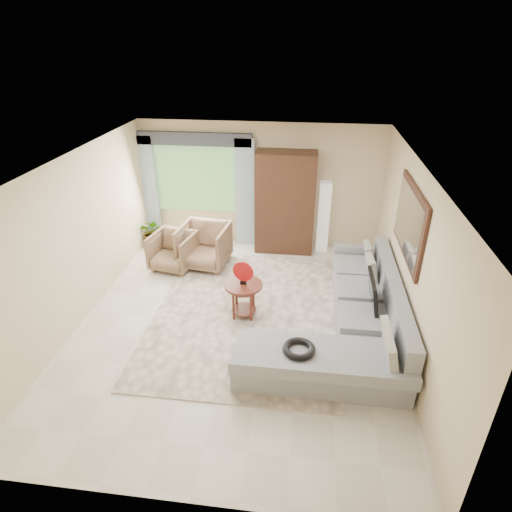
# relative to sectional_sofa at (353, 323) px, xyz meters

# --- Properties ---
(ground) EXTENTS (6.00, 6.00, 0.00)m
(ground) POSITION_rel_sectional_sofa_xyz_m (-1.78, 0.18, -0.28)
(ground) COLOR silver
(ground) RESTS_ON ground
(area_rug) EXTENTS (3.00, 4.00, 0.02)m
(area_rug) POSITION_rel_sectional_sofa_xyz_m (-1.68, 0.47, -0.27)
(area_rug) COLOR beige
(area_rug) RESTS_ON ground
(sectional_sofa) EXTENTS (2.30, 3.46, 0.90)m
(sectional_sofa) POSITION_rel_sectional_sofa_xyz_m (0.00, 0.00, 0.00)
(sectional_sofa) COLOR #919498
(sectional_sofa) RESTS_ON ground
(tv_screen) EXTENTS (0.14, 0.74, 0.48)m
(tv_screen) POSITION_rel_sectional_sofa_xyz_m (0.27, 0.25, 0.44)
(tv_screen) COLOR black
(tv_screen) RESTS_ON sectional_sofa
(garden_hose) EXTENTS (0.43, 0.43, 0.09)m
(garden_hose) POSITION_rel_sectional_sofa_xyz_m (-0.78, -0.99, 0.26)
(garden_hose) COLOR black
(garden_hose) RESTS_ON sectional_sofa
(coffee_table) EXTENTS (0.61, 0.61, 0.61)m
(coffee_table) POSITION_rel_sectional_sofa_xyz_m (-1.72, 0.38, 0.04)
(coffee_table) COLOR #4B1914
(coffee_table) RESTS_ON ground
(red_disc) EXTENTS (0.34, 0.10, 0.34)m
(red_disc) POSITION_rel_sectional_sofa_xyz_m (-1.72, 0.38, 0.56)
(red_disc) COLOR #A61012
(red_disc) RESTS_ON coffee_table
(armchair_left) EXTENTS (0.91, 0.93, 0.73)m
(armchair_left) POSITION_rel_sectional_sofa_xyz_m (-3.33, 1.81, 0.08)
(armchair_left) COLOR #866649
(armchair_left) RESTS_ON ground
(armchair_right) EXTENTS (1.01, 1.03, 0.85)m
(armchair_right) POSITION_rel_sectional_sofa_xyz_m (-2.75, 1.99, 0.14)
(armchair_right) COLOR #90654E
(armchair_right) RESTS_ON ground
(potted_plant) EXTENTS (0.59, 0.53, 0.60)m
(potted_plant) POSITION_rel_sectional_sofa_xyz_m (-4.09, 2.75, 0.02)
(potted_plant) COLOR #999999
(potted_plant) RESTS_ON ground
(armoire) EXTENTS (1.20, 0.55, 2.10)m
(armoire) POSITION_rel_sectional_sofa_xyz_m (-1.23, 2.90, 0.77)
(armoire) COLOR #321C10
(armoire) RESTS_ON ground
(floor_lamp) EXTENTS (0.24, 0.24, 1.50)m
(floor_lamp) POSITION_rel_sectional_sofa_xyz_m (-0.43, 2.96, 0.47)
(floor_lamp) COLOR silver
(floor_lamp) RESTS_ON ground
(window) EXTENTS (1.80, 0.04, 1.40)m
(window) POSITION_rel_sectional_sofa_xyz_m (-3.13, 3.15, 1.12)
(window) COLOR #669E59
(window) RESTS_ON wall_back
(curtain_left) EXTENTS (0.40, 0.08, 2.30)m
(curtain_left) POSITION_rel_sectional_sofa_xyz_m (-4.18, 3.06, 0.87)
(curtain_left) COLOR #9EB7CC
(curtain_left) RESTS_ON ground
(curtain_right) EXTENTS (0.40, 0.08, 2.30)m
(curtain_right) POSITION_rel_sectional_sofa_xyz_m (-2.08, 3.06, 0.87)
(curtain_right) COLOR #9EB7CC
(curtain_right) RESTS_ON ground
(valance) EXTENTS (2.40, 0.12, 0.26)m
(valance) POSITION_rel_sectional_sofa_xyz_m (-3.13, 3.08, 1.97)
(valance) COLOR #1E232D
(valance) RESTS_ON wall_back
(wall_mirror) EXTENTS (0.05, 1.70, 1.05)m
(wall_mirror) POSITION_rel_sectional_sofa_xyz_m (0.68, 0.53, 1.47)
(wall_mirror) COLOR black
(wall_mirror) RESTS_ON wall_right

